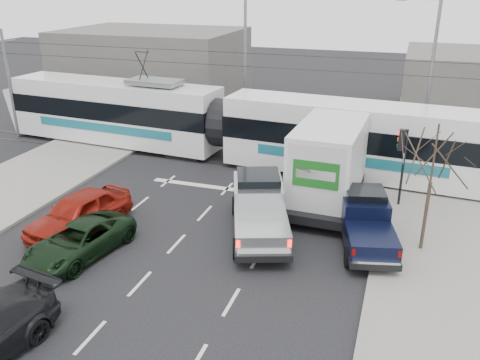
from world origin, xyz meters
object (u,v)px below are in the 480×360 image
(tram, at_px, (223,124))
(silver_pickup, at_px, (259,206))
(green_car, at_px, (80,240))
(traffic_signal, at_px, (402,151))
(bare_tree, at_px, (434,160))
(box_truck, at_px, (331,162))
(street_lamp_far, at_px, (242,56))
(street_lamp_near, at_px, (428,71))
(red_car, at_px, (79,212))
(navy_pickup, at_px, (366,220))

(tram, relative_size, silver_pickup, 4.47)
(green_car, bearing_deg, traffic_signal, 46.55)
(bare_tree, bearing_deg, box_truck, 138.48)
(bare_tree, relative_size, street_lamp_far, 0.56)
(street_lamp_near, bearing_deg, red_car, -133.24)
(red_car, bearing_deg, bare_tree, 24.04)
(bare_tree, bearing_deg, green_car, -160.26)
(street_lamp_far, height_order, green_car, street_lamp_far)
(bare_tree, distance_m, tram, 13.69)
(silver_pickup, bearing_deg, bare_tree, -17.40)
(tram, bearing_deg, silver_pickup, -56.20)
(traffic_signal, distance_m, street_lamp_far, 14.47)
(bare_tree, relative_size, red_car, 1.03)
(street_lamp_far, bearing_deg, navy_pickup, -54.64)
(traffic_signal, xyz_separation_m, box_truck, (-3.07, -0.28, -0.79))
(tram, xyz_separation_m, navy_pickup, (8.91, -7.88, -1.07))
(bare_tree, bearing_deg, silver_pickup, -177.78)
(tram, relative_size, green_car, 6.25)
(street_lamp_far, relative_size, navy_pickup, 1.73)
(traffic_signal, bearing_deg, street_lamp_near, 83.59)
(traffic_signal, relative_size, red_car, 0.74)
(bare_tree, height_order, street_lamp_near, street_lamp_near)
(traffic_signal, xyz_separation_m, navy_pickup, (-1.05, -4.04, -1.72))
(silver_pickup, bearing_deg, street_lamp_far, 91.34)
(box_truck, bearing_deg, silver_pickup, -118.05)
(box_truck, bearing_deg, street_lamp_near, 65.48)
(street_lamp_near, distance_m, green_car, 20.52)
(bare_tree, distance_m, navy_pickup, 3.52)
(bare_tree, relative_size, silver_pickup, 0.77)
(street_lamp_far, height_order, box_truck, street_lamp_far)
(box_truck, relative_size, red_car, 1.65)
(silver_pickup, xyz_separation_m, green_car, (-5.88, -4.20, -0.46))
(traffic_signal, bearing_deg, green_car, -143.15)
(street_lamp_near, distance_m, tram, 11.80)
(street_lamp_near, xyz_separation_m, green_car, (-12.12, -15.95, -4.47))
(navy_pickup, distance_m, red_car, 11.76)
(bare_tree, xyz_separation_m, street_lamp_near, (-0.29, 11.50, 1.32))
(tram, height_order, navy_pickup, tram)
(street_lamp_far, relative_size, box_truck, 1.13)
(red_car, bearing_deg, navy_pickup, 25.89)
(traffic_signal, height_order, navy_pickup, traffic_signal)
(box_truck, bearing_deg, bare_tree, -39.32)
(bare_tree, bearing_deg, street_lamp_near, 91.42)
(street_lamp_far, distance_m, green_car, 18.51)
(street_lamp_near, bearing_deg, green_car, -127.22)
(traffic_signal, xyz_separation_m, street_lamp_far, (-10.66, 9.50, 2.37))
(navy_pickup, xyz_separation_m, green_car, (-10.22, -4.41, -0.38))
(bare_tree, distance_m, green_car, 13.55)
(tram, xyz_separation_m, silver_pickup, (4.57, -8.09, -0.98))
(silver_pickup, height_order, navy_pickup, silver_pickup)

